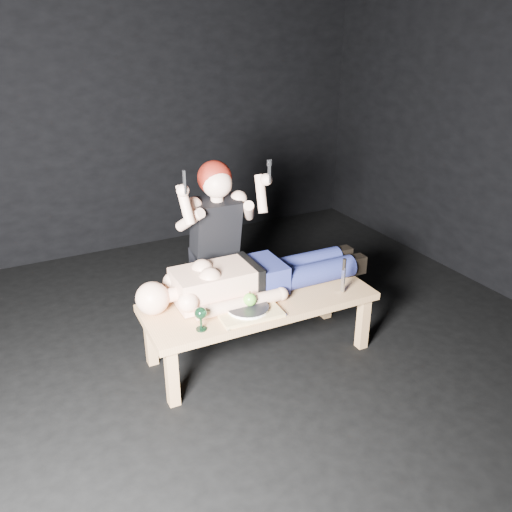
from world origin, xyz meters
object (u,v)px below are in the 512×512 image
object	(u,v)px
table	(259,327)
serving_tray	(248,311)
lying_man	(258,272)
carving_knife	(343,276)
kneeling_woman	(212,242)
goblet	(201,319)

from	to	relation	value
table	serving_tray	bearing A→B (deg)	-138.43
lying_man	carving_knife	bearing A→B (deg)	-30.41
kneeling_woman	goblet	xyz separation A→B (m)	(-0.40, -0.75, -0.15)
kneeling_woman	serving_tray	xyz separation A→B (m)	(-0.06, -0.70, -0.21)
lying_man	serving_tray	size ratio (longest dim) A/B	4.13
serving_tray	carving_knife	size ratio (longest dim) A/B	1.56
lying_man	carving_knife	distance (m)	0.59
serving_tray	carving_knife	bearing A→B (deg)	-4.59
lying_man	carving_knife	size ratio (longest dim) A/B	6.43
lying_man	serving_tray	xyz separation A→B (m)	(-0.20, -0.25, -0.13)
lying_man	serving_tray	bearing A→B (deg)	-127.74
table	carving_knife	world-z (taller)	carving_knife
serving_tray	carving_knife	world-z (taller)	carving_knife
table	lying_man	size ratio (longest dim) A/B	0.95
serving_tray	goblet	bearing A→B (deg)	-171.62
table	lying_man	bearing A→B (deg)	68.02
table	kneeling_woman	size ratio (longest dim) A/B	1.17
kneeling_woman	serving_tray	bearing A→B (deg)	-92.13
lying_man	table	bearing A→B (deg)	-111.98
goblet	serving_tray	bearing A→B (deg)	8.38
kneeling_woman	carving_knife	bearing A→B (deg)	-47.04
carving_knife	serving_tray	bearing A→B (deg)	176.71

